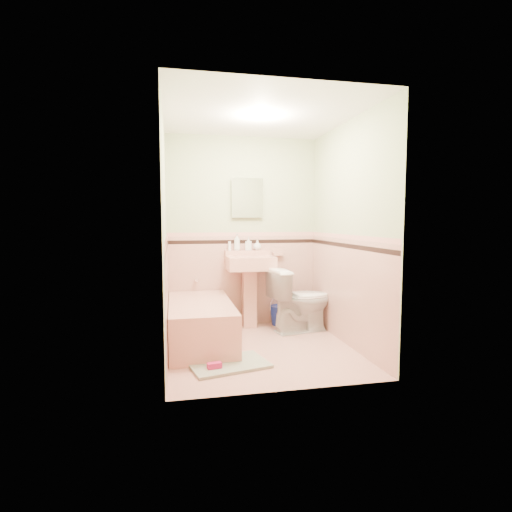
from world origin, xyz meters
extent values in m
plane|color=#D79D8D|center=(0.00, 0.00, 0.00)|extent=(2.20, 2.20, 0.00)
plane|color=white|center=(0.00, 0.00, 2.50)|extent=(2.20, 2.20, 0.00)
plane|color=beige|center=(0.00, 1.10, 1.25)|extent=(2.50, 0.00, 2.50)
plane|color=beige|center=(0.00, -1.10, 1.25)|extent=(2.50, 0.00, 2.50)
plane|color=beige|center=(-1.00, 0.00, 1.25)|extent=(0.00, 2.50, 2.50)
plane|color=beige|center=(1.00, 0.00, 1.25)|extent=(0.00, 2.50, 2.50)
plane|color=#DAA292|center=(0.00, 1.09, 0.60)|extent=(2.00, 0.00, 2.00)
plane|color=#DAA292|center=(0.00, -1.09, 0.60)|extent=(2.00, 0.00, 2.00)
plane|color=#DAA292|center=(-0.99, 0.00, 0.60)|extent=(0.00, 2.20, 2.20)
plane|color=#DAA292|center=(0.99, 0.00, 0.60)|extent=(0.00, 2.20, 2.20)
plane|color=black|center=(0.00, 1.08, 1.12)|extent=(2.00, 0.00, 2.00)
plane|color=black|center=(0.00, -1.08, 1.12)|extent=(2.00, 0.00, 2.00)
plane|color=black|center=(-0.98, 0.00, 1.12)|extent=(0.00, 2.20, 2.20)
plane|color=black|center=(0.98, 0.00, 1.12)|extent=(0.00, 2.20, 2.20)
plane|color=#D79285|center=(0.00, 1.08, 1.22)|extent=(2.00, 0.00, 2.00)
plane|color=#D79285|center=(0.00, -1.08, 1.22)|extent=(2.00, 0.00, 2.00)
plane|color=#D79285|center=(-0.98, 0.00, 1.22)|extent=(0.00, 2.20, 2.20)
plane|color=#D79285|center=(0.98, 0.00, 1.22)|extent=(0.00, 2.20, 2.20)
cube|color=tan|center=(-0.63, 0.33, 0.23)|extent=(0.70, 1.50, 0.45)
cylinder|color=silver|center=(-0.63, 1.05, 0.63)|extent=(0.04, 0.12, 0.04)
cylinder|color=silver|center=(0.05, 1.00, 0.95)|extent=(0.02, 0.02, 0.10)
cube|color=white|center=(0.05, 1.07, 1.70)|extent=(0.39, 0.04, 0.49)
cube|color=tan|center=(0.47, 1.06, 0.95)|extent=(0.13, 0.08, 0.04)
imported|color=#B2B2B2|center=(-0.09, 1.04, 1.12)|extent=(0.11, 0.11, 0.22)
imported|color=#B2B2B2|center=(0.06, 1.04, 1.10)|extent=(0.10, 0.10, 0.18)
imported|color=#B2B2B2|center=(0.18, 1.04, 1.07)|extent=(0.13, 0.13, 0.13)
cylinder|color=white|center=(-0.19, 1.04, 1.07)|extent=(0.04, 0.04, 0.12)
imported|color=white|center=(0.65, 0.59, 0.40)|extent=(0.87, 0.60, 0.81)
cube|color=gray|center=(-0.41, -0.43, 0.01)|extent=(0.83, 0.64, 0.03)
cube|color=#BF1E59|center=(-0.56, -0.55, 0.06)|extent=(0.14, 0.09, 0.05)
camera|label=1|loc=(-0.92, -4.16, 1.40)|focal=28.00mm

